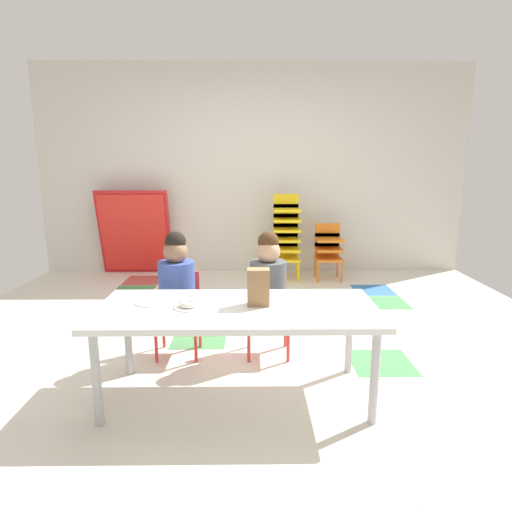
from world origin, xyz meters
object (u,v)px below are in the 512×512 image
folded_activity_table (135,233)px  donut_powdered_on_plate (189,303)px  seated_child_near_camera (177,282)px  paper_plate_near_edge (189,307)px  paper_bag_brown (258,287)px  paper_plate_center_table (150,302)px  seated_child_middle_seat (268,282)px  craft_table (237,315)px  kid_chair_yellow_stack (286,233)px  kid_chair_orange_stack (328,247)px

folded_activity_table → donut_powdered_on_plate: 3.22m
seated_child_near_camera → paper_plate_near_edge: bearing=-73.8°
paper_bag_brown → paper_plate_center_table: paper_bag_brown is taller
paper_bag_brown → paper_plate_near_edge: 0.42m
paper_bag_brown → seated_child_middle_seat: bearing=81.7°
craft_table → paper_bag_brown: paper_bag_brown is taller
paper_plate_near_edge → donut_powdered_on_plate: size_ratio=1.53×
folded_activity_table → paper_plate_center_table: bearing=-73.3°
seated_child_near_camera → paper_bag_brown: bearing=-43.8°
seated_child_near_camera → folded_activity_table: bearing=111.4°
craft_table → paper_plate_near_edge: bearing=-177.5°
folded_activity_table → paper_plate_center_table: 3.05m
seated_child_middle_seat → kid_chair_yellow_stack: bearing=81.9°
craft_table → kid_chair_yellow_stack: (0.51, 2.73, 0.06)m
craft_table → donut_powdered_on_plate: (-0.28, -0.01, 0.07)m
kid_chair_yellow_stack → paper_plate_center_table: size_ratio=5.78×
seated_child_middle_seat → donut_powdered_on_plate: 0.77m
seated_child_near_camera → paper_plate_center_table: size_ratio=5.10×
seated_child_middle_seat → folded_activity_table: (-1.61, 2.42, -0.02)m
craft_table → seated_child_middle_seat: (0.21, 0.58, 0.04)m
paper_plate_near_edge → donut_powdered_on_plate: donut_powdered_on_plate is taller
donut_powdered_on_plate → seated_child_near_camera: bearing=106.2°
folded_activity_table → seated_child_near_camera: bearing=-68.6°
seated_child_near_camera → paper_plate_near_edge: size_ratio=5.10×
seated_child_near_camera → paper_plate_near_edge: 0.62m
kid_chair_orange_stack → seated_child_middle_seat: bearing=-111.0°
craft_table → donut_powdered_on_plate: size_ratio=13.95×
kid_chair_yellow_stack → paper_bag_brown: bearing=-98.2°
seated_child_middle_seat → kid_chair_orange_stack: size_ratio=1.35×
kid_chair_yellow_stack → donut_powdered_on_plate: (-0.79, -2.74, 0.02)m
seated_child_middle_seat → paper_plate_center_table: bearing=-145.3°
seated_child_near_camera → paper_bag_brown: (0.58, -0.55, 0.12)m
seated_child_near_camera → folded_activity_table: size_ratio=0.84×
folded_activity_table → seated_child_middle_seat: bearing=-56.4°
craft_table → paper_bag_brown: 0.21m
kid_chair_orange_stack → paper_bag_brown: (-0.91, -2.70, 0.28)m
seated_child_middle_seat → paper_plate_center_table: seated_child_middle_seat is taller
kid_chair_orange_stack → donut_powdered_on_plate: 3.04m
seated_child_near_camera → paper_plate_near_edge: (0.17, -0.60, 0.02)m
seated_child_near_camera → kid_chair_yellow_stack: bearing=65.8°
paper_plate_near_edge → donut_powdered_on_plate: 0.02m
donut_powdered_on_plate → paper_bag_brown: bearing=6.1°
paper_plate_center_table → seated_child_middle_seat: bearing=34.7°
paper_bag_brown → paper_plate_center_table: bearing=175.9°
paper_plate_near_edge → paper_plate_center_table: 0.26m
kid_chair_orange_stack → seated_child_near_camera: bearing=-124.6°
folded_activity_table → paper_plate_near_edge: folded_activity_table is taller
folded_activity_table → donut_powdered_on_plate: folded_activity_table is taller
paper_plate_center_table → donut_powdered_on_plate: 0.26m
paper_plate_center_table → paper_plate_near_edge: bearing=-19.8°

